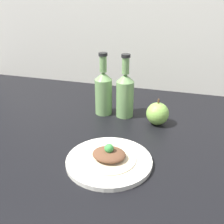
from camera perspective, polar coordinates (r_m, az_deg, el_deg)
ground_plane at (r=95.95cm, az=-1.24°, el=-5.80°), size 180.00×110.00×4.00cm
wall_backsplash at (r=134.67cm, az=6.18°, el=21.73°), size 180.00×3.00×80.00cm
plate at (r=79.48cm, az=-0.64°, el=-10.49°), size 25.75×25.75×1.67cm
plated_food at (r=78.42cm, az=-0.64°, el=-9.38°), size 16.10×16.10×5.15cm
cider_bottle_left at (r=107.21cm, az=-1.86°, el=4.58°), size 7.05×7.05×25.47cm
cider_bottle_right at (r=104.81cm, az=2.85°, el=4.09°), size 7.05×7.05×25.47cm
apple at (r=101.49cm, az=9.88°, el=-0.35°), size 8.67×8.67×10.33cm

